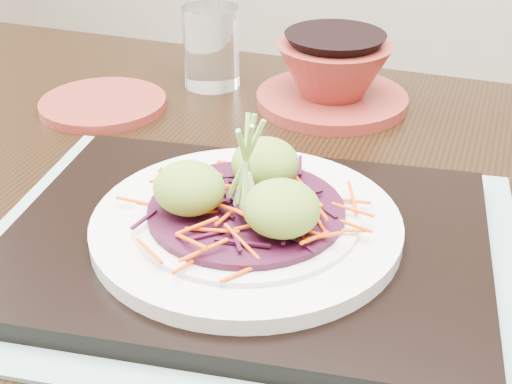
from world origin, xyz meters
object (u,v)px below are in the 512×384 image
at_px(white_plate, 246,223).
at_px(terracotta_bowl_set, 333,78).
at_px(serving_tray, 247,241).
at_px(water_glass, 211,47).
at_px(terracotta_side_plate, 103,104).
at_px(dining_table, 278,304).

bearing_deg(white_plate, terracotta_bowl_set, 95.41).
distance_m(serving_tray, water_glass, 0.38).
xyz_separation_m(terracotta_side_plate, terracotta_bowl_set, (0.25, 0.12, 0.03)).
bearing_deg(dining_table, white_plate, -96.91).
bearing_deg(water_glass, terracotta_bowl_set, -0.79).
distance_m(dining_table, serving_tray, 0.13).
xyz_separation_m(white_plate, terracotta_side_plate, (-0.28, 0.21, -0.02)).
distance_m(dining_table, terracotta_side_plate, 0.34).
xyz_separation_m(terracotta_side_plate, water_glass, (0.09, 0.12, 0.05)).
distance_m(dining_table, white_plate, 0.15).
height_order(dining_table, terracotta_bowl_set, terracotta_bowl_set).
height_order(serving_tray, white_plate, white_plate).
xyz_separation_m(water_glass, terracotta_bowl_set, (0.16, -0.00, -0.02)).
distance_m(white_plate, terracotta_side_plate, 0.35).
bearing_deg(terracotta_bowl_set, terracotta_side_plate, -154.79).
relative_size(terracotta_side_plate, water_glass, 1.49).
height_order(dining_table, serving_tray, serving_tray).
height_order(dining_table, water_glass, water_glass).
bearing_deg(water_glass, terracotta_side_plate, -126.15).
bearing_deg(dining_table, water_glass, 123.47).
bearing_deg(dining_table, serving_tray, -96.91).
distance_m(terracotta_side_plate, water_glass, 0.15).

